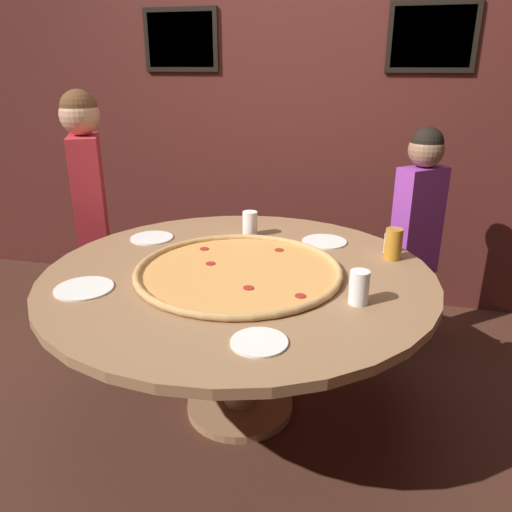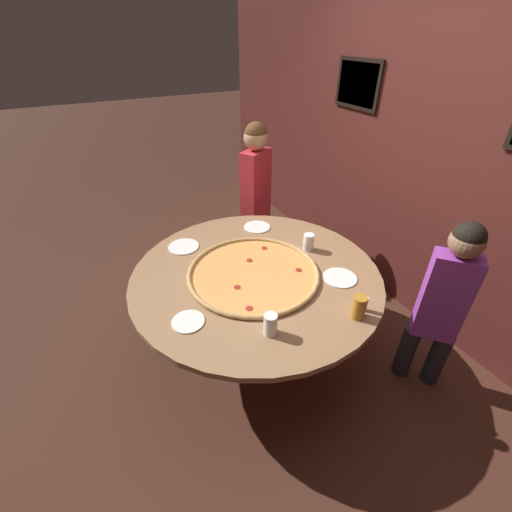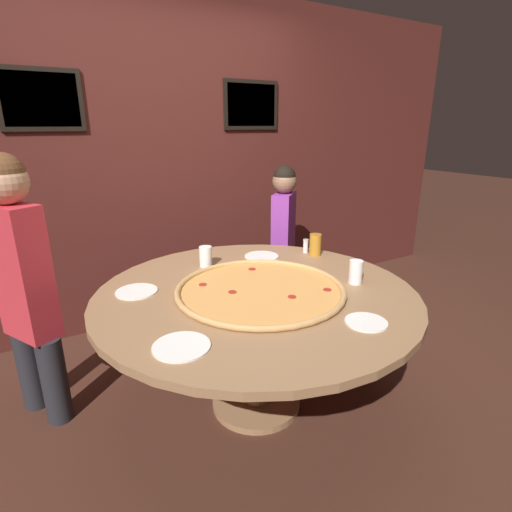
{
  "view_description": "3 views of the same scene",
  "coord_description": "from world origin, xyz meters",
  "px_view_note": "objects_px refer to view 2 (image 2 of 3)",
  "views": [
    {
      "loc": [
        0.58,
        -1.96,
        1.6
      ],
      "look_at": [
        0.06,
        0.08,
        0.79
      ],
      "focal_mm": 35.0,
      "sensor_mm": 36.0,
      "label": 1
    },
    {
      "loc": [
        1.69,
        -0.9,
        2.17
      ],
      "look_at": [
        0.1,
        -0.06,
        0.96
      ],
      "focal_mm": 24.0,
      "sensor_mm": 36.0,
      "label": 2
    },
    {
      "loc": [
        -1.02,
        -1.71,
        1.6
      ],
      "look_at": [
        0.05,
        0.08,
        0.91
      ],
      "focal_mm": 28.0,
      "sensor_mm": 36.0,
      "label": 3
    }
  ],
  "objects_px": {
    "drink_cup_by_shaker": "(309,242)",
    "white_plate_far_back": "(188,322)",
    "white_plate_near_front": "(184,247)",
    "diner_far_left": "(443,301)",
    "giant_pizza": "(253,273)",
    "condiment_shaker": "(365,304)",
    "drink_cup_far_right": "(359,307)",
    "diner_side_right": "(256,190)",
    "dining_table": "(256,285)",
    "white_plate_beside_cup": "(257,227)",
    "white_plate_left_side": "(340,278)",
    "drink_cup_centre_back": "(270,324)"
  },
  "relations": [
    {
      "from": "white_plate_near_front",
      "to": "diner_side_right",
      "type": "distance_m",
      "value": 1.05
    },
    {
      "from": "drink_cup_by_shaker",
      "to": "white_plate_beside_cup",
      "type": "height_order",
      "value": "drink_cup_by_shaker"
    },
    {
      "from": "white_plate_far_back",
      "to": "diner_far_left",
      "type": "xyz_separation_m",
      "value": [
        0.57,
        1.49,
        -0.01
      ]
    },
    {
      "from": "giant_pizza",
      "to": "condiment_shaker",
      "type": "distance_m",
      "value": 0.76
    },
    {
      "from": "diner_side_right",
      "to": "drink_cup_centre_back",
      "type": "bearing_deg",
      "value": -143.21
    },
    {
      "from": "drink_cup_centre_back",
      "to": "diner_far_left",
      "type": "relative_size",
      "value": 0.1
    },
    {
      "from": "giant_pizza",
      "to": "white_plate_left_side",
      "type": "xyz_separation_m",
      "value": [
        0.32,
        0.5,
        -0.01
      ]
    },
    {
      "from": "drink_cup_by_shaker",
      "to": "white_plate_near_front",
      "type": "height_order",
      "value": "drink_cup_by_shaker"
    },
    {
      "from": "condiment_shaker",
      "to": "white_plate_far_back",
      "type": "bearing_deg",
      "value": -112.41
    },
    {
      "from": "white_plate_beside_cup",
      "to": "white_plate_far_back",
      "type": "bearing_deg",
      "value": -47.77
    },
    {
      "from": "drink_cup_far_right",
      "to": "white_plate_left_side",
      "type": "xyz_separation_m",
      "value": [
        -0.34,
        0.15,
        -0.07
      ]
    },
    {
      "from": "drink_cup_by_shaker",
      "to": "giant_pizza",
      "type": "bearing_deg",
      "value": -80.59
    },
    {
      "from": "drink_cup_centre_back",
      "to": "white_plate_near_front",
      "type": "distance_m",
      "value": 1.11
    },
    {
      "from": "white_plate_near_front",
      "to": "white_plate_far_back",
      "type": "relative_size",
      "value": 1.23
    },
    {
      "from": "dining_table",
      "to": "white_plate_far_back",
      "type": "xyz_separation_m",
      "value": [
        0.24,
        -0.57,
        0.12
      ]
    },
    {
      "from": "drink_cup_far_right",
      "to": "diner_far_left",
      "type": "height_order",
      "value": "diner_far_left"
    },
    {
      "from": "white_plate_far_back",
      "to": "drink_cup_far_right",
      "type": "bearing_deg",
      "value": 64.68
    },
    {
      "from": "giant_pizza",
      "to": "diner_far_left",
      "type": "xyz_separation_m",
      "value": [
        0.8,
        0.94,
        -0.02
      ]
    },
    {
      "from": "drink_cup_far_right",
      "to": "white_plate_far_back",
      "type": "height_order",
      "value": "drink_cup_far_right"
    },
    {
      "from": "white_plate_beside_cup",
      "to": "drink_cup_by_shaker",
      "type": "bearing_deg",
      "value": 20.58
    },
    {
      "from": "giant_pizza",
      "to": "diner_side_right",
      "type": "distance_m",
      "value": 1.24
    },
    {
      "from": "white_plate_near_front",
      "to": "diner_far_left",
      "type": "height_order",
      "value": "diner_far_left"
    },
    {
      "from": "drink_cup_centre_back",
      "to": "white_plate_beside_cup",
      "type": "height_order",
      "value": "drink_cup_centre_back"
    },
    {
      "from": "white_plate_far_back",
      "to": "diner_side_right",
      "type": "xyz_separation_m",
      "value": [
        -1.31,
        1.14,
        0.09
      ]
    },
    {
      "from": "dining_table",
      "to": "diner_side_right",
      "type": "relative_size",
      "value": 1.18
    },
    {
      "from": "giant_pizza",
      "to": "diner_far_left",
      "type": "distance_m",
      "value": 1.23
    },
    {
      "from": "white_plate_far_back",
      "to": "drink_cup_by_shaker",
      "type": "bearing_deg",
      "value": 106.45
    },
    {
      "from": "white_plate_beside_cup",
      "to": "drink_cup_centre_back",
      "type": "bearing_deg",
      "value": -24.64
    },
    {
      "from": "drink_cup_far_right",
      "to": "white_plate_far_back",
      "type": "distance_m",
      "value": 1.0
    },
    {
      "from": "condiment_shaker",
      "to": "diner_far_left",
      "type": "distance_m",
      "value": 0.54
    },
    {
      "from": "giant_pizza",
      "to": "white_plate_near_front",
      "type": "xyz_separation_m",
      "value": [
        -0.57,
        -0.32,
        -0.01
      ]
    },
    {
      "from": "dining_table",
      "to": "drink_cup_by_shaker",
      "type": "bearing_deg",
      "value": 98.85
    },
    {
      "from": "white_plate_near_front",
      "to": "white_plate_far_back",
      "type": "height_order",
      "value": "same"
    },
    {
      "from": "condiment_shaker",
      "to": "diner_side_right",
      "type": "distance_m",
      "value": 1.72
    },
    {
      "from": "drink_cup_by_shaker",
      "to": "white_plate_far_back",
      "type": "distance_m",
      "value": 1.11
    },
    {
      "from": "giant_pizza",
      "to": "white_plate_far_back",
      "type": "xyz_separation_m",
      "value": [
        0.23,
        -0.55,
        -0.01
      ]
    },
    {
      "from": "white_plate_left_side",
      "to": "white_plate_near_front",
      "type": "bearing_deg",
      "value": -137.18
    },
    {
      "from": "white_plate_left_side",
      "to": "diner_far_left",
      "type": "height_order",
      "value": "diner_far_left"
    },
    {
      "from": "giant_pizza",
      "to": "white_plate_left_side",
      "type": "distance_m",
      "value": 0.59
    },
    {
      "from": "giant_pizza",
      "to": "drink_cup_by_shaker",
      "type": "distance_m",
      "value": 0.53
    },
    {
      "from": "dining_table",
      "to": "condiment_shaker",
      "type": "relative_size",
      "value": 17.87
    },
    {
      "from": "drink_cup_far_right",
      "to": "white_plate_near_front",
      "type": "relative_size",
      "value": 0.62
    },
    {
      "from": "drink_cup_far_right",
      "to": "drink_cup_by_shaker",
      "type": "height_order",
      "value": "drink_cup_far_right"
    },
    {
      "from": "white_plate_left_side",
      "to": "diner_far_left",
      "type": "xyz_separation_m",
      "value": [
        0.48,
        0.44,
        -0.01
      ]
    },
    {
      "from": "white_plate_far_back",
      "to": "white_plate_left_side",
      "type": "bearing_deg",
      "value": 85.28
    },
    {
      "from": "condiment_shaker",
      "to": "diner_side_right",
      "type": "relative_size",
      "value": 0.07
    },
    {
      "from": "white_plate_near_front",
      "to": "white_plate_beside_cup",
      "type": "relative_size",
      "value": 1.07
    },
    {
      "from": "drink_cup_far_right",
      "to": "diner_side_right",
      "type": "relative_size",
      "value": 0.1
    },
    {
      "from": "white_plate_beside_cup",
      "to": "white_plate_near_front",
      "type": "bearing_deg",
      "value": -89.38
    },
    {
      "from": "drink_cup_centre_back",
      "to": "white_plate_near_front",
      "type": "height_order",
      "value": "drink_cup_centre_back"
    }
  ]
}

